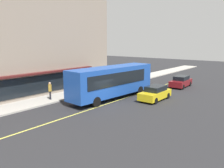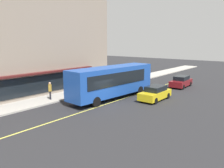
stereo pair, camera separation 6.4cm
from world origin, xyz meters
The scene contains 9 objects.
ground centered at (0.00, 0.00, 0.00)m, with size 120.00×120.00×0.00m, color #28282B.
sidewalk centered at (0.00, 5.89, 0.07)m, with size 80.00×3.13×0.15m, color #B2ADA3.
lane_centre_stripe centered at (0.00, 0.00, 0.00)m, with size 36.00×0.16×0.01m, color #D8D14C.
storefront_building centered at (-3.51, 11.87, 5.92)m, with size 26.07×9.46×11.86m.
bus centered at (2.74, 0.99, 1.99)m, with size 11.28×3.28×3.50m.
car_yellow centered at (5.02, -3.00, 0.74)m, with size 4.31×1.87×1.52m.
car_maroon centered at (13.57, -2.37, 0.74)m, with size 4.37×2.01×1.52m.
pedestrian_mid_block centered at (10.83, 6.97, 1.09)m, with size 0.34×0.34×1.58m.
pedestrian_near_storefront centered at (-2.24, 5.41, 1.28)m, with size 0.34×0.34×1.86m.
Camera 2 is at (-16.49, -14.37, 6.23)m, focal length 36.83 mm.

